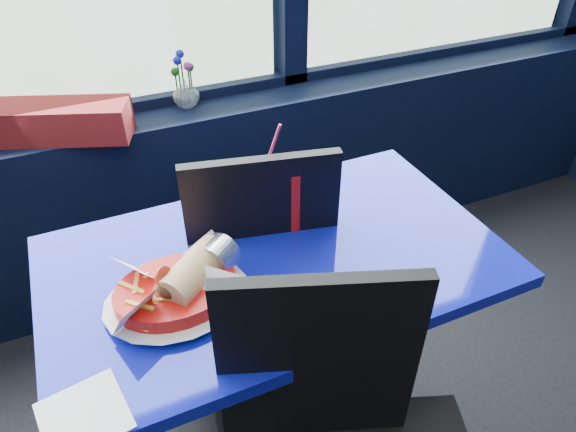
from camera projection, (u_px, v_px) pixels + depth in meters
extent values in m
cube|color=black|center=(127.00, 210.00, 2.11)|extent=(5.00, 0.26, 0.80)
cube|color=black|center=(103.00, 111.00, 1.92)|extent=(4.80, 0.08, 0.06)
cylinder|color=black|center=(278.00, 411.00, 1.81)|extent=(0.44, 0.44, 0.03)
cylinder|color=black|center=(277.00, 353.00, 1.61)|extent=(0.12, 0.12, 0.68)
cube|color=#0D1599|center=(275.00, 261.00, 1.38)|extent=(1.20, 0.70, 0.04)
cube|color=black|center=(318.00, 363.00, 1.09)|extent=(0.41, 0.18, 0.49)
cube|color=black|center=(231.00, 262.00, 1.75)|extent=(0.53, 0.53, 0.04)
cube|color=black|center=(263.00, 233.00, 1.45)|extent=(0.42, 0.12, 0.49)
cylinder|color=black|center=(276.00, 270.00, 2.08)|extent=(0.03, 0.03, 0.46)
cylinder|color=black|center=(297.00, 344.00, 1.78)|extent=(0.03, 0.03, 0.46)
cylinder|color=black|center=(181.00, 284.00, 2.02)|extent=(0.03, 0.03, 0.46)
cylinder|color=black|center=(185.00, 363.00, 1.72)|extent=(0.03, 0.03, 0.46)
cube|color=maroon|center=(37.00, 122.00, 1.74)|extent=(0.63, 0.36, 0.12)
imported|color=silver|center=(186.00, 94.00, 1.95)|extent=(0.10, 0.11, 0.10)
cylinder|color=#1E5919|center=(180.00, 86.00, 1.92)|extent=(0.01, 0.01, 0.17)
sphere|color=#1C21A8|center=(177.00, 61.00, 1.86)|extent=(0.03, 0.03, 0.03)
cylinder|color=#1E5919|center=(190.00, 89.00, 1.93)|extent=(0.01, 0.01, 0.15)
sphere|color=#CF3C9A|center=(188.00, 66.00, 1.88)|extent=(0.03, 0.03, 0.03)
cylinder|color=#1E5919|center=(183.00, 82.00, 1.94)|extent=(0.01, 0.01, 0.18)
sphere|color=#1C21A8|center=(180.00, 54.00, 1.87)|extent=(0.03, 0.03, 0.03)
cylinder|color=#1E5919|center=(178.00, 91.00, 1.94)|extent=(0.01, 0.01, 0.12)
sphere|color=#1E5919|center=(175.00, 72.00, 1.89)|extent=(0.03, 0.03, 0.03)
cylinder|color=#1E5919|center=(192.00, 88.00, 1.95)|extent=(0.01, 0.01, 0.13)
sphere|color=#1E5919|center=(190.00, 67.00, 1.90)|extent=(0.03, 0.03, 0.03)
cylinder|color=#BA110C|center=(177.00, 293.00, 1.22)|extent=(0.35, 0.35, 0.06)
cylinder|color=white|center=(177.00, 297.00, 1.22)|extent=(0.34, 0.34, 0.00)
cylinder|color=white|center=(217.00, 257.00, 1.26)|extent=(0.11, 0.12, 0.10)
sphere|color=#592F1E|center=(171.00, 287.00, 1.17)|extent=(0.07, 0.07, 0.07)
cylinder|color=#AF2412|center=(164.00, 277.00, 1.16)|extent=(0.07, 0.07, 0.01)
cylinder|color=#BA110C|center=(293.00, 199.00, 1.41)|extent=(0.06, 0.06, 0.18)
cone|color=#BA110C|center=(294.00, 161.00, 1.34)|extent=(0.04, 0.04, 0.06)
cylinder|color=navy|center=(266.00, 195.00, 1.46)|extent=(0.09, 0.09, 0.14)
cylinder|color=black|center=(266.00, 175.00, 1.42)|extent=(0.08, 0.08, 0.01)
cylinder|color=#D62D63|center=(269.00, 156.00, 1.38)|extent=(0.06, 0.05, 0.20)
cube|color=white|center=(84.00, 416.00, 0.99)|extent=(0.18, 0.18, 0.00)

